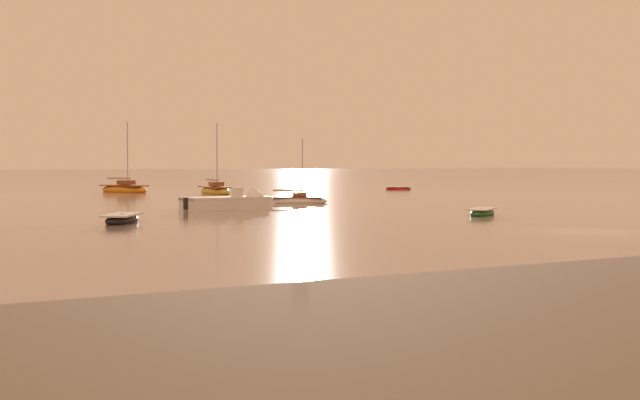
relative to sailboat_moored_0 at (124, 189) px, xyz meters
name	(u,v)px	position (x,y,z in m)	size (l,w,h in m)	color
ground_plane	(589,232)	(0.47, -61.63, -0.33)	(800.00, 800.00, 0.00)	gray
sailboat_moored_0	(124,189)	(0.00, 0.00, 0.00)	(4.25, 7.03, 7.53)	orange
motorboat_moored_0	(239,204)	(-4.16, -36.16, -0.02)	(6.69, 2.65, 2.24)	white
rowboat_moored_0	(122,219)	(-15.05, -45.60, -0.16)	(3.26, 4.05, 0.62)	black
rowboat_moored_1	(398,188)	(29.72, -6.25, -0.20)	(3.08, 2.09, 0.46)	red
sailboat_moored_1	(297,200)	(3.05, -30.90, -0.11)	(4.59, 3.38, 5.02)	white
rowboat_moored_2	(482,212)	(4.88, -49.53, -0.18)	(3.49, 3.05, 0.55)	#23602D
sailboat_moored_2	(215,191)	(6.14, -8.97, -0.02)	(2.55, 6.53, 7.14)	gold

